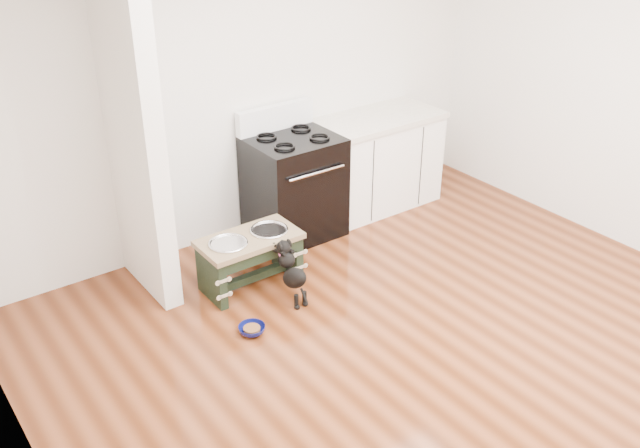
# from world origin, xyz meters

# --- Properties ---
(ground) EXTENTS (5.00, 5.00, 0.00)m
(ground) POSITION_xyz_m (0.00, 0.00, 0.00)
(ground) COLOR #49200D
(ground) RESTS_ON ground
(room_shell) EXTENTS (5.00, 5.00, 5.00)m
(room_shell) POSITION_xyz_m (0.00, 0.00, 1.62)
(room_shell) COLOR silver
(room_shell) RESTS_ON ground
(partition_wall) EXTENTS (0.15, 0.80, 2.70)m
(partition_wall) POSITION_xyz_m (-1.18, 2.10, 1.35)
(partition_wall) COLOR silver
(partition_wall) RESTS_ON ground
(oven_range) EXTENTS (0.76, 0.69, 1.14)m
(oven_range) POSITION_xyz_m (0.25, 2.16, 0.48)
(oven_range) COLOR black
(oven_range) RESTS_ON ground
(cabinet_run) EXTENTS (1.24, 0.64, 0.91)m
(cabinet_run) POSITION_xyz_m (1.23, 2.18, 0.45)
(cabinet_run) COLOR white
(cabinet_run) RESTS_ON ground
(dog_feeder) EXTENTS (0.80, 0.43, 0.45)m
(dog_feeder) POSITION_xyz_m (-0.53, 1.63, 0.31)
(dog_feeder) COLOR black
(dog_feeder) RESTS_ON ground
(puppy) EXTENTS (0.14, 0.41, 0.49)m
(puppy) POSITION_xyz_m (-0.39, 1.26, 0.27)
(puppy) COLOR black
(puppy) RESTS_ON ground
(floor_bowl) EXTENTS (0.21, 0.21, 0.06)m
(floor_bowl) POSITION_xyz_m (-0.87, 1.07, 0.03)
(floor_bowl) COLOR #0B0F4E
(floor_bowl) RESTS_ON ground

